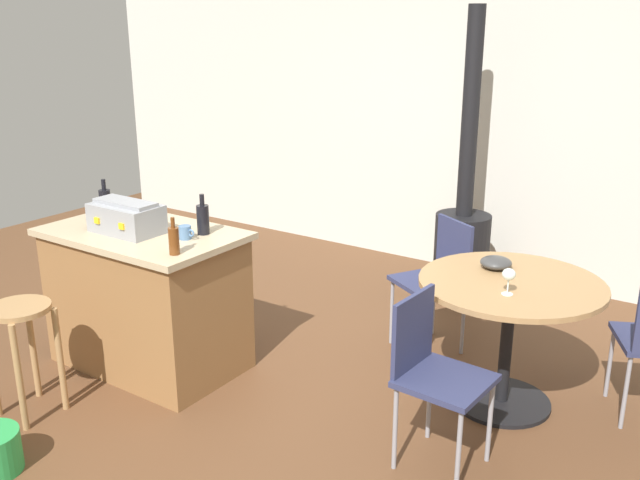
{
  "coord_description": "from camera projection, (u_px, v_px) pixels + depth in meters",
  "views": [
    {
      "loc": [
        2.39,
        -2.84,
        2.13
      ],
      "look_at": [
        0.16,
        0.45,
        0.86
      ],
      "focal_mm": 38.95,
      "sensor_mm": 36.0,
      "label": 1
    }
  ],
  "objects": [
    {
      "name": "ground_plane",
      "position": [
        256.0,
        390.0,
        4.16
      ],
      "size": [
        8.8,
        8.8,
        0.0
      ],
      "primitive_type": "plane",
      "color": "brown"
    },
    {
      "name": "back_wall",
      "position": [
        456.0,
        115.0,
        5.93
      ],
      "size": [
        8.0,
        0.1,
        2.7
      ],
      "primitive_type": "cube",
      "color": "beige",
      "rests_on": "ground_plane"
    },
    {
      "name": "kitchen_island",
      "position": [
        147.0,
        298.0,
        4.37
      ],
      "size": [
        1.22,
        0.75,
        0.9
      ],
      "color": "olive",
      "rests_on": "ground_plane"
    },
    {
      "name": "wooden_stool",
      "position": [
        22.0,
        335.0,
        3.8
      ],
      "size": [
        0.34,
        0.34,
        0.65
      ],
      "color": "#A37A4C",
      "rests_on": "ground_plane"
    },
    {
      "name": "dining_table",
      "position": [
        509.0,
        311.0,
        3.85
      ],
      "size": [
        1.02,
        1.02,
        0.76
      ],
      "color": "black",
      "rests_on": "ground_plane"
    },
    {
      "name": "folding_chair_near",
      "position": [
        433.0,
        368.0,
        3.36
      ],
      "size": [
        0.42,
        0.42,
        0.87
      ],
      "color": "navy",
      "rests_on": "ground_plane"
    },
    {
      "name": "folding_chair_left",
      "position": [
        438.0,
        274.0,
        4.57
      ],
      "size": [
        0.55,
        0.55,
        0.88
      ],
      "color": "navy",
      "rests_on": "ground_plane"
    },
    {
      "name": "wood_stove",
      "position": [
        463.0,
        229.0,
        5.52
      ],
      "size": [
        0.44,
        0.45,
        2.24
      ],
      "color": "black",
      "rests_on": "ground_plane"
    },
    {
      "name": "toolbox",
      "position": [
        126.0,
        217.0,
        4.18
      ],
      "size": [
        0.44,
        0.27,
        0.2
      ],
      "color": "gray",
      "rests_on": "kitchen_island"
    },
    {
      "name": "bottle_0",
      "position": [
        203.0,
        219.0,
        4.14
      ],
      "size": [
        0.07,
        0.07,
        0.25
      ],
      "color": "black",
      "rests_on": "kitchen_island"
    },
    {
      "name": "bottle_1",
      "position": [
        174.0,
        240.0,
        3.78
      ],
      "size": [
        0.06,
        0.06,
        0.21
      ],
      "color": "#603314",
      "rests_on": "kitchen_island"
    },
    {
      "name": "bottle_2",
      "position": [
        105.0,
        203.0,
        4.5
      ],
      "size": [
        0.07,
        0.07,
        0.25
      ],
      "color": "black",
      "rests_on": "kitchen_island"
    },
    {
      "name": "cup_0",
      "position": [
        125.0,
        211.0,
        4.5
      ],
      "size": [
        0.11,
        0.07,
        0.08
      ],
      "color": "#4C7099",
      "rests_on": "kitchen_island"
    },
    {
      "name": "cup_1",
      "position": [
        186.0,
        232.0,
        4.06
      ],
      "size": [
        0.11,
        0.07,
        0.08
      ],
      "color": "#4C7099",
      "rests_on": "kitchen_island"
    },
    {
      "name": "wine_glass",
      "position": [
        509.0,
        275.0,
        3.58
      ],
      "size": [
        0.07,
        0.07,
        0.14
      ],
      "color": "silver",
      "rests_on": "dining_table"
    },
    {
      "name": "serving_bowl",
      "position": [
        496.0,
        263.0,
        3.98
      ],
      "size": [
        0.18,
        0.18,
        0.07
      ],
      "primitive_type": "ellipsoid",
      "color": "#383838",
      "rests_on": "dining_table"
    }
  ]
}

